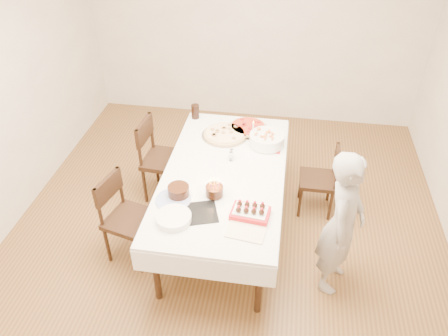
# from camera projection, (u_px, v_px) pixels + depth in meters

# --- Properties ---
(floor) EXTENTS (5.00, 5.00, 0.00)m
(floor) POSITION_uv_depth(u_px,v_px,m) (227.00, 233.00, 4.56)
(floor) COLOR brown
(floor) RESTS_ON ground
(wall_back) EXTENTS (4.50, 0.04, 2.70)m
(wall_back) POSITION_uv_depth(u_px,v_px,m) (256.00, 25.00, 5.73)
(wall_back) COLOR beige
(wall_back) RESTS_ON floor
(dining_table) EXTENTS (1.88, 2.41, 0.75)m
(dining_table) POSITION_uv_depth(u_px,v_px,m) (224.00, 202.00, 4.38)
(dining_table) COLOR silver
(dining_table) RESTS_ON floor
(chair_right_savory) EXTENTS (0.41, 0.41, 0.80)m
(chair_right_savory) POSITION_uv_depth(u_px,v_px,m) (317.00, 180.00, 4.63)
(chair_right_savory) COLOR black
(chair_right_savory) RESTS_ON floor
(chair_left_savory) EXTENTS (0.52, 0.52, 0.95)m
(chair_left_savory) POSITION_uv_depth(u_px,v_px,m) (165.00, 160.00, 4.79)
(chair_left_savory) COLOR black
(chair_left_savory) RESTS_ON floor
(chair_left_dessert) EXTENTS (0.56, 0.56, 0.90)m
(chair_left_dessert) POSITION_uv_depth(u_px,v_px,m) (131.00, 220.00, 4.07)
(chair_left_dessert) COLOR black
(chair_left_dessert) RESTS_ON floor
(person) EXTENTS (0.47, 0.59, 1.42)m
(person) POSITION_uv_depth(u_px,v_px,m) (342.00, 224.00, 3.66)
(person) COLOR #ADA8A3
(person) RESTS_ON floor
(pizza_white) EXTENTS (0.64, 0.64, 0.04)m
(pizza_white) POSITION_uv_depth(u_px,v_px,m) (225.00, 134.00, 4.66)
(pizza_white) COLOR beige
(pizza_white) RESTS_ON dining_table
(pizza_pepperoni) EXTENTS (0.48, 0.48, 0.04)m
(pizza_pepperoni) POSITION_uv_depth(u_px,v_px,m) (248.00, 127.00, 4.77)
(pizza_pepperoni) COLOR red
(pizza_pepperoni) RESTS_ON dining_table
(red_placemat) EXTENTS (0.25, 0.25, 0.01)m
(red_placemat) POSITION_uv_depth(u_px,v_px,m) (270.00, 147.00, 4.51)
(red_placemat) COLOR #B21E1E
(red_placemat) RESTS_ON dining_table
(pasta_bowl) EXTENTS (0.45, 0.45, 0.12)m
(pasta_bowl) POSITION_uv_depth(u_px,v_px,m) (267.00, 139.00, 4.50)
(pasta_bowl) COLOR white
(pasta_bowl) RESTS_ON dining_table
(taper_candle) EXTENTS (0.06, 0.06, 0.25)m
(taper_candle) POSITION_uv_depth(u_px,v_px,m) (253.00, 131.00, 4.53)
(taper_candle) COLOR white
(taper_candle) RESTS_ON dining_table
(shaker_pair) EXTENTS (0.09, 0.09, 0.10)m
(shaker_pair) POSITION_uv_depth(u_px,v_px,m) (231.00, 156.00, 4.28)
(shaker_pair) COLOR white
(shaker_pair) RESTS_ON dining_table
(cola_glass) EXTENTS (0.09, 0.09, 0.16)m
(cola_glass) POSITION_uv_depth(u_px,v_px,m) (195.00, 112.00, 4.93)
(cola_glass) COLOR black
(cola_glass) RESTS_ON dining_table
(layer_cake) EXTENTS (0.28, 0.28, 0.10)m
(layer_cake) POSITION_uv_depth(u_px,v_px,m) (179.00, 191.00, 3.86)
(layer_cake) COLOR #32190C
(layer_cake) RESTS_ON dining_table
(cake_board) EXTENTS (0.36, 0.36, 0.01)m
(cake_board) POSITION_uv_depth(u_px,v_px,m) (200.00, 213.00, 3.71)
(cake_board) COLOR black
(cake_board) RESTS_ON dining_table
(birthday_cake) EXTENTS (0.18, 0.18, 0.15)m
(birthday_cake) POSITION_uv_depth(u_px,v_px,m) (214.00, 188.00, 3.84)
(birthday_cake) COLOR #391E0F
(birthday_cake) RESTS_ON dining_table
(strawberry_box) EXTENTS (0.34, 0.25, 0.08)m
(strawberry_box) POSITION_uv_depth(u_px,v_px,m) (250.00, 212.00, 3.65)
(strawberry_box) COLOR red
(strawberry_box) RESTS_ON dining_table
(box_lid) EXTENTS (0.34, 0.25, 0.03)m
(box_lid) POSITION_uv_depth(u_px,v_px,m) (246.00, 232.00, 3.52)
(box_lid) COLOR beige
(box_lid) RESTS_ON dining_table
(plate_stack) EXTENTS (0.30, 0.30, 0.06)m
(plate_stack) POSITION_uv_depth(u_px,v_px,m) (174.00, 218.00, 3.61)
(plate_stack) COLOR white
(plate_stack) RESTS_ON dining_table
(china_plate) EXTENTS (0.32, 0.32, 0.01)m
(china_plate) POSITION_uv_depth(u_px,v_px,m) (173.00, 200.00, 3.83)
(china_plate) COLOR white
(china_plate) RESTS_ON dining_table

